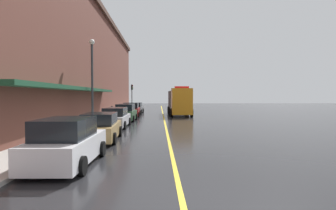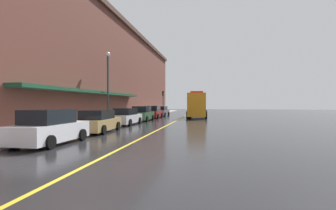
% 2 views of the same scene
% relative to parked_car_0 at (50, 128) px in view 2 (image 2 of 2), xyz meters
% --- Properties ---
extents(ground_plane, '(112.00, 112.00, 0.00)m').
position_rel_parked_car_0_xyz_m(ground_plane, '(3.93, 21.08, -0.82)').
color(ground_plane, '#232326').
extents(sidewalk_left, '(2.40, 70.00, 0.15)m').
position_rel_parked_car_0_xyz_m(sidewalk_left, '(-2.27, 21.08, -0.74)').
color(sidewalk_left, '#ADA8A0').
rests_on(sidewalk_left, ground).
extents(lane_center_stripe, '(0.16, 70.00, 0.01)m').
position_rel_parked_car_0_xyz_m(lane_center_stripe, '(3.93, 21.08, -0.81)').
color(lane_center_stripe, gold).
rests_on(lane_center_stripe, ground).
extents(brick_building_left, '(12.91, 64.00, 13.18)m').
position_rel_parked_car_0_xyz_m(brick_building_left, '(-9.34, 20.07, 5.78)').
color(brick_building_left, brown).
rests_on(brick_building_left, ground).
extents(parked_car_0, '(2.15, 4.51, 1.75)m').
position_rel_parked_car_0_xyz_m(parked_car_0, '(0.00, 0.00, 0.00)').
color(parked_car_0, silver).
rests_on(parked_car_0, ground).
extents(parked_car_1, '(2.20, 4.74, 1.58)m').
position_rel_parked_car_0_xyz_m(parked_car_1, '(0.04, 5.50, -0.07)').
color(parked_car_1, '#A5844C').
rests_on(parked_car_1, ground).
extents(parked_car_2, '(2.01, 4.89, 1.60)m').
position_rel_parked_car_0_xyz_m(parked_car_2, '(-0.07, 11.94, -0.06)').
color(parked_car_2, silver).
rests_on(parked_car_2, ground).
extents(parked_car_3, '(2.15, 4.23, 1.71)m').
position_rel_parked_car_0_xyz_m(parked_car_3, '(0.03, 17.35, -0.02)').
color(parked_car_3, '#2D5133').
rests_on(parked_car_3, ground).
extents(parked_car_4, '(2.20, 4.92, 1.70)m').
position_rel_parked_car_0_xyz_m(parked_car_4, '(0.01, 23.00, -0.02)').
color(parked_car_4, maroon).
rests_on(parked_car_4, ground).
extents(parked_car_5, '(2.15, 4.64, 1.57)m').
position_rel_parked_car_0_xyz_m(parked_car_5, '(0.08, 28.56, -0.08)').
color(parked_car_5, '#595B60').
rests_on(parked_car_5, ground).
extents(utility_truck, '(2.88, 8.37, 3.65)m').
position_rel_parked_car_0_xyz_m(utility_truck, '(6.02, 25.28, 0.92)').
color(utility_truck, orange).
rests_on(utility_truck, ground).
extents(parking_meter_0, '(0.14, 0.18, 1.33)m').
position_rel_parked_car_0_xyz_m(parking_meter_0, '(-1.42, 17.83, 0.24)').
color(parking_meter_0, '#4C4C51').
rests_on(parking_meter_0, sidewalk_left).
extents(parking_meter_1, '(0.14, 0.18, 1.33)m').
position_rel_parked_car_0_xyz_m(parking_meter_1, '(-1.42, 13.15, 0.24)').
color(parking_meter_1, '#4C4C51').
rests_on(parking_meter_1, sidewalk_left).
extents(street_lamp_left, '(0.44, 0.44, 6.94)m').
position_rel_parked_car_0_xyz_m(street_lamp_left, '(-2.02, 12.14, 3.58)').
color(street_lamp_left, '#33383D').
rests_on(street_lamp_left, sidewalk_left).
extents(traffic_light_near, '(0.38, 0.36, 4.30)m').
position_rel_parked_car_0_xyz_m(traffic_light_near, '(-1.36, 37.84, 2.34)').
color(traffic_light_near, '#232326').
rests_on(traffic_light_near, sidewalk_left).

